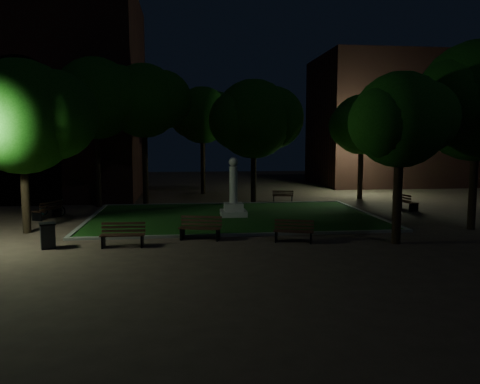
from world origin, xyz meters
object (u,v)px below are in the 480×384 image
Objects in this scene: bench_left_side at (48,210)px; trash_bin at (48,235)px; monument at (233,200)px; bench_right_side at (405,202)px; bench_near_right at (294,232)px; bench_near_left at (200,229)px; bench_far_side at (283,196)px; bench_west_near at (123,235)px; bicycle at (52,208)px.

bench_left_side is 1.85× the size of trash_bin.
monument is 1.75× the size of bench_left_side.
bench_right_side is (20.48, 0.88, 0.01)m from bench_left_side.
monument is at bearing 123.23° from bench_near_right.
trash_bin is at bearing -162.46° from bench_near_right.
bench_left_side is (-9.91, 0.65, -0.51)m from monument.
bench_near_left is at bearing 76.43° from bench_left_side.
bench_near_right is 12.87m from bench_far_side.
bench_left_side is 1.23× the size of bench_far_side.
bench_near_left is 1.01× the size of bench_right_side.
trash_bin is (-11.99, -12.68, 0.14)m from bench_far_side.
bench_right_side is at bearing 116.96° from bench_left_side.
monument is at bearing 39.35° from trash_bin.
bench_west_near is at bearing -127.68° from monument.
bench_near_left is at bearing 19.61° from bench_west_near.
bench_right_side is 1.25× the size of bench_far_side.
monument is 3.23× the size of trash_bin.
bench_west_near is 1.75× the size of trash_bin.
monument is at bearing -74.95° from bicycle.
bench_west_near is 15.66m from bench_far_side.
bench_far_side is (6.04, 11.72, -0.09)m from bench_near_left.
bench_west_near is 0.95× the size of bench_left_side.
bench_west_near is 9.62m from bicycle.
monument is 2.15× the size of bench_far_side.
bench_near_left is 6.03m from trash_bin.
monument reaches higher than bench_right_side.
trash_bin reaches higher than bench_left_side.
monument is at bearing 88.44° from bench_right_side.
bench_near_left is 1.89× the size of trash_bin.
bench_near_right is 0.99× the size of bicycle.
monument reaches higher than bicycle.
monument is at bearing 85.40° from bench_near_left.
bench_right_side is at bearing 28.84° from bench_west_near.
bench_left_side is (-4.84, 7.21, 0.01)m from bench_west_near.
bench_right_side is (15.64, 8.10, 0.02)m from bench_west_near.
monument is 1.84× the size of bicycle.
bench_near_left reaches higher than bench_near_right.
trash_bin is (1.97, -7.16, 0.05)m from bench_left_side.
trash_bin is (-5.95, -0.96, 0.05)m from bench_near_left.
bench_right_side reaches higher than bench_far_side.
bench_near_right is at bearing 91.26° from bench_far_side.
bench_left_side is at bearing 166.15° from bench_near_right.
bicycle is (-9.98, 1.72, -0.50)m from monument.
bicycle is at bearing 170.24° from monument.
monument is 10.70m from bench_right_side.
bench_near_right is 6.90m from bench_west_near.
bench_right_side is (8.75, 8.05, 0.04)m from bench_near_right.
bench_near_right is at bearing -74.32° from monument.
bicycle is at bearing 122.13° from bench_west_near.
bench_near_left is 14.42m from bench_right_side.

